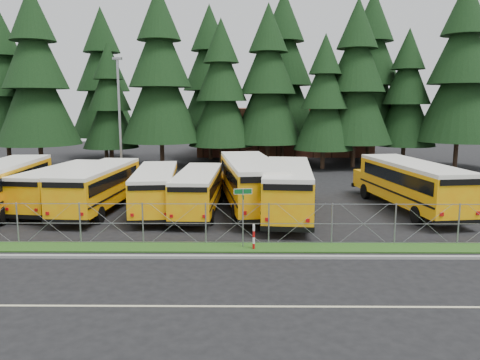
{
  "coord_description": "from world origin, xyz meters",
  "views": [
    {
      "loc": [
        0.81,
        -22.58,
        6.65
      ],
      "look_at": [
        0.59,
        4.0,
        2.28
      ],
      "focal_mm": 35.0,
      "sensor_mm": 36.0,
      "label": 1
    }
  ],
  "objects_px": {
    "street_sign": "(243,205)",
    "light_standard": "(120,118)",
    "bus_5": "(249,184)",
    "striped_bollard": "(254,237)",
    "bus_east": "(409,186)",
    "bus_0": "(5,187)",
    "bus_1": "(64,187)",
    "bus_2": "(100,188)",
    "bus_3": "(156,190)",
    "bus_4": "(199,192)",
    "bus_6": "(287,190)"
  },
  "relations": [
    {
      "from": "bus_4",
      "to": "bus_east",
      "type": "height_order",
      "value": "bus_east"
    },
    {
      "from": "bus_1",
      "to": "bus_6",
      "type": "xyz_separation_m",
      "value": [
        14.14,
        -2.03,
        0.19
      ]
    },
    {
      "from": "bus_5",
      "to": "striped_bollard",
      "type": "xyz_separation_m",
      "value": [
        0.12,
        -8.39,
        -1.0
      ]
    },
    {
      "from": "bus_1",
      "to": "striped_bollard",
      "type": "bearing_deg",
      "value": -28.47
    },
    {
      "from": "bus_1",
      "to": "bus_4",
      "type": "bearing_deg",
      "value": -1.41
    },
    {
      "from": "bus_5",
      "to": "bus_east",
      "type": "height_order",
      "value": "bus_5"
    },
    {
      "from": "street_sign",
      "to": "striped_bollard",
      "type": "xyz_separation_m",
      "value": [
        0.49,
        -0.27,
        -1.43
      ]
    },
    {
      "from": "bus_5",
      "to": "striped_bollard",
      "type": "bearing_deg",
      "value": -96.73
    },
    {
      "from": "bus_2",
      "to": "bus_1",
      "type": "bearing_deg",
      "value": 165.77
    },
    {
      "from": "bus_0",
      "to": "bus_3",
      "type": "relative_size",
      "value": 1.15
    },
    {
      "from": "bus_3",
      "to": "bus_5",
      "type": "relative_size",
      "value": 0.83
    },
    {
      "from": "bus_3",
      "to": "bus_5",
      "type": "bearing_deg",
      "value": 0.98
    },
    {
      "from": "bus_0",
      "to": "bus_5",
      "type": "distance_m",
      "value": 15.09
    },
    {
      "from": "bus_0",
      "to": "bus_2",
      "type": "relative_size",
      "value": 1.08
    },
    {
      "from": "bus_0",
      "to": "bus_3",
      "type": "xyz_separation_m",
      "value": [
        9.31,
        0.12,
        -0.2
      ]
    },
    {
      "from": "street_sign",
      "to": "light_standard",
      "type": "distance_m",
      "value": 19.02
    },
    {
      "from": "bus_5",
      "to": "bus_2",
      "type": "bearing_deg",
      "value": 175.34
    },
    {
      "from": "bus_0",
      "to": "street_sign",
      "type": "height_order",
      "value": "bus_0"
    },
    {
      "from": "bus_1",
      "to": "bus_3",
      "type": "relative_size",
      "value": 0.99
    },
    {
      "from": "bus_3",
      "to": "bus_east",
      "type": "distance_m",
      "value": 15.74
    },
    {
      "from": "bus_1",
      "to": "bus_3",
      "type": "bearing_deg",
      "value": -2.36
    },
    {
      "from": "bus_0",
      "to": "bus_4",
      "type": "height_order",
      "value": "bus_0"
    },
    {
      "from": "bus_2",
      "to": "bus_5",
      "type": "xyz_separation_m",
      "value": [
        9.29,
        0.47,
        0.19
      ]
    },
    {
      "from": "street_sign",
      "to": "light_standard",
      "type": "height_order",
      "value": "light_standard"
    },
    {
      "from": "bus_0",
      "to": "street_sign",
      "type": "distance_m",
      "value": 16.42
    },
    {
      "from": "bus_5",
      "to": "bus_east",
      "type": "distance_m",
      "value": 9.98
    },
    {
      "from": "bus_east",
      "to": "striped_bollard",
      "type": "relative_size",
      "value": 9.76
    },
    {
      "from": "bus_2",
      "to": "striped_bollard",
      "type": "bearing_deg",
      "value": -35.67
    },
    {
      "from": "bus_0",
      "to": "bus_2",
      "type": "bearing_deg",
      "value": -0.04
    },
    {
      "from": "bus_0",
      "to": "bus_1",
      "type": "bearing_deg",
      "value": 17.38
    },
    {
      "from": "street_sign",
      "to": "light_standard",
      "type": "relative_size",
      "value": 0.28
    },
    {
      "from": "bus_6",
      "to": "bus_east",
      "type": "bearing_deg",
      "value": 15.25
    },
    {
      "from": "light_standard",
      "to": "striped_bollard",
      "type": "bearing_deg",
      "value": -57.85
    },
    {
      "from": "bus_2",
      "to": "bus_east",
      "type": "bearing_deg",
      "value": 5.05
    },
    {
      "from": "bus_5",
      "to": "street_sign",
      "type": "distance_m",
      "value": 8.14
    },
    {
      "from": "bus_1",
      "to": "bus_east",
      "type": "bearing_deg",
      "value": 6.04
    },
    {
      "from": "bus_3",
      "to": "bus_2",
      "type": "bearing_deg",
      "value": 170.6
    },
    {
      "from": "street_sign",
      "to": "striped_bollard",
      "type": "relative_size",
      "value": 2.34
    },
    {
      "from": "bus_0",
      "to": "bus_5",
      "type": "relative_size",
      "value": 0.95
    },
    {
      "from": "bus_4",
      "to": "bus_east",
      "type": "bearing_deg",
      "value": 5.16
    },
    {
      "from": "bus_1",
      "to": "bus_4",
      "type": "xyz_separation_m",
      "value": [
        8.79,
        -1.42,
        -0.02
      ]
    },
    {
      "from": "bus_5",
      "to": "bus_east",
      "type": "xyz_separation_m",
      "value": [
        9.97,
        -0.26,
        -0.07
      ]
    },
    {
      "from": "bus_3",
      "to": "bus_4",
      "type": "xyz_separation_m",
      "value": [
        2.67,
        -0.33,
        -0.03
      ]
    },
    {
      "from": "bus_4",
      "to": "bus_east",
      "type": "relative_size",
      "value": 0.85
    },
    {
      "from": "bus_east",
      "to": "bus_2",
      "type": "bearing_deg",
      "value": 172.31
    },
    {
      "from": "bus_2",
      "to": "bus_5",
      "type": "bearing_deg",
      "value": 7.32
    },
    {
      "from": "bus_5",
      "to": "striped_bollard",
      "type": "distance_m",
      "value": 8.45
    },
    {
      "from": "bus_3",
      "to": "striped_bollard",
      "type": "xyz_separation_m",
      "value": [
        5.88,
        -7.7,
        -0.73
      ]
    },
    {
      "from": "bus_4",
      "to": "bus_6",
      "type": "xyz_separation_m",
      "value": [
        5.35,
        -0.61,
        0.21
      ]
    },
    {
      "from": "bus_1",
      "to": "street_sign",
      "type": "distance_m",
      "value": 14.33
    }
  ]
}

